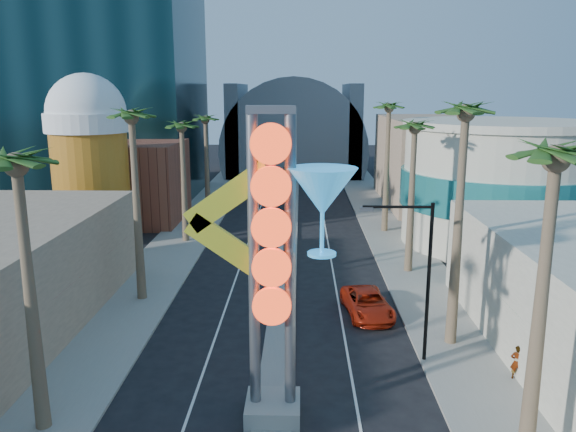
% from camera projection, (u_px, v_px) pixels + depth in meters
% --- Properties ---
extents(sidewalk_west, '(5.00, 100.00, 0.15)m').
position_uv_depth(sidewalk_west, '(191.00, 227.00, 54.33)').
color(sidewalk_west, gray).
rests_on(sidewalk_west, ground).
extents(sidewalk_east, '(5.00, 100.00, 0.15)m').
position_uv_depth(sidewalk_east, '(388.00, 229.00, 53.90)').
color(sidewalk_east, gray).
rests_on(sidewalk_east, ground).
extents(median, '(1.60, 84.00, 0.15)m').
position_uv_depth(median, '(290.00, 221.00, 57.04)').
color(median, gray).
rests_on(median, ground).
extents(brick_filler_west, '(10.00, 10.00, 8.00)m').
position_uv_depth(brick_filler_west, '(132.00, 182.00, 56.54)').
color(brick_filler_west, brown).
rests_on(brick_filler_west, ground).
extents(filler_east, '(10.00, 20.00, 10.00)m').
position_uv_depth(filler_east, '(429.00, 161.00, 65.35)').
color(filler_east, '#94795F').
rests_on(filler_east, ground).
extents(beer_mug, '(7.00, 7.00, 14.50)m').
position_uv_depth(beer_mug, '(90.00, 153.00, 47.92)').
color(beer_mug, '#AF6B17').
rests_on(beer_mug, ground).
extents(turquoise_building, '(16.60, 16.60, 10.60)m').
position_uv_depth(turquoise_building, '(499.00, 184.00, 47.70)').
color(turquoise_building, '#BAB59D').
rests_on(turquoise_building, ground).
extents(canopy, '(22.00, 16.00, 22.00)m').
position_uv_depth(canopy, '(294.00, 146.00, 89.27)').
color(canopy, slate).
rests_on(canopy, ground).
extents(neon_sign, '(6.53, 2.60, 12.55)m').
position_uv_depth(neon_sign, '(293.00, 246.00, 21.26)').
color(neon_sign, gray).
rests_on(neon_sign, ground).
extents(streetlight_0, '(3.79, 0.25, 8.00)m').
position_uv_depth(streetlight_0, '(293.00, 213.00, 38.42)').
color(streetlight_0, black).
rests_on(streetlight_0, ground).
extents(streetlight_1, '(3.79, 0.25, 8.00)m').
position_uv_depth(streetlight_1, '(286.00, 166.00, 61.85)').
color(streetlight_1, black).
rests_on(streetlight_1, ground).
extents(streetlight_2, '(3.45, 0.25, 8.00)m').
position_uv_depth(streetlight_2, '(419.00, 268.00, 26.58)').
color(streetlight_2, black).
rests_on(streetlight_2, ground).
extents(palm_0, '(2.40, 2.40, 11.70)m').
position_uv_depth(palm_0, '(18.00, 181.00, 19.97)').
color(palm_0, brown).
rests_on(palm_0, ground).
extents(palm_1, '(2.40, 2.40, 12.70)m').
position_uv_depth(palm_1, '(132.00, 129.00, 33.43)').
color(palm_1, brown).
rests_on(palm_1, ground).
extents(palm_2, '(2.40, 2.40, 11.20)m').
position_uv_depth(palm_2, '(182.00, 134.00, 47.38)').
color(palm_2, brown).
rests_on(palm_2, ground).
extents(palm_3, '(2.40, 2.40, 11.20)m').
position_uv_depth(palm_3, '(205.00, 125.00, 59.08)').
color(palm_3, brown).
rests_on(palm_3, ground).
extents(palm_4, '(2.40, 2.40, 12.20)m').
position_uv_depth(palm_4, '(554.00, 179.00, 17.51)').
color(palm_4, brown).
rests_on(palm_4, ground).
extents(palm_5, '(2.40, 2.40, 13.20)m').
position_uv_depth(palm_5, '(465.00, 129.00, 27.07)').
color(palm_5, brown).
rests_on(palm_5, ground).
extents(palm_6, '(2.40, 2.40, 11.70)m').
position_uv_depth(palm_6, '(414.00, 136.00, 39.07)').
color(palm_6, brown).
rests_on(palm_6, ground).
extents(palm_7, '(2.40, 2.40, 12.70)m').
position_uv_depth(palm_7, '(389.00, 116.00, 50.58)').
color(palm_7, brown).
rests_on(palm_7, ground).
extents(red_pickup, '(3.08, 5.52, 1.46)m').
position_uv_depth(red_pickup, '(367.00, 303.00, 33.23)').
color(red_pickup, '#B1220D').
rests_on(red_pickup, ground).
extents(pedestrian_a, '(0.68, 0.54, 1.63)m').
position_uv_depth(pedestrian_a, '(517.00, 362.00, 25.56)').
color(pedestrian_a, gray).
rests_on(pedestrian_a, sidewalk_east).
extents(pedestrian_b, '(0.91, 0.78, 1.63)m').
position_uv_depth(pedestrian_b, '(475.00, 300.00, 33.12)').
color(pedestrian_b, gray).
rests_on(pedestrian_b, sidewalk_east).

